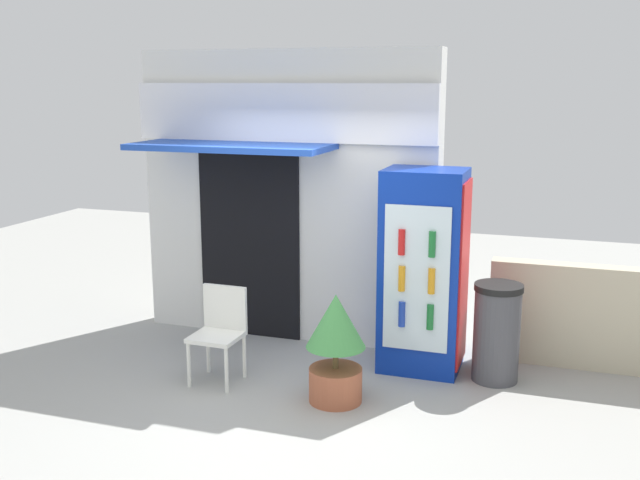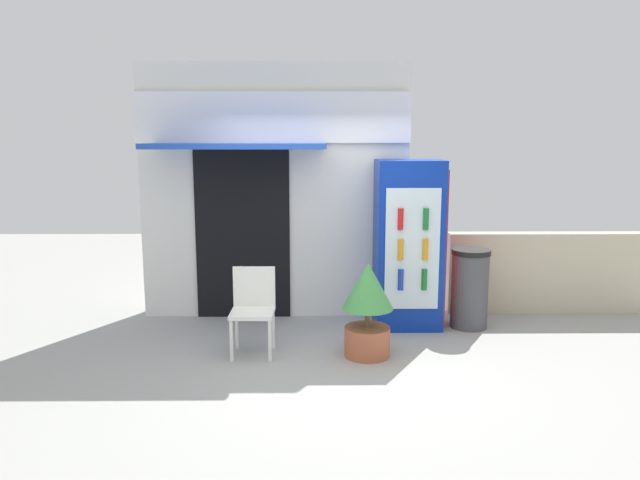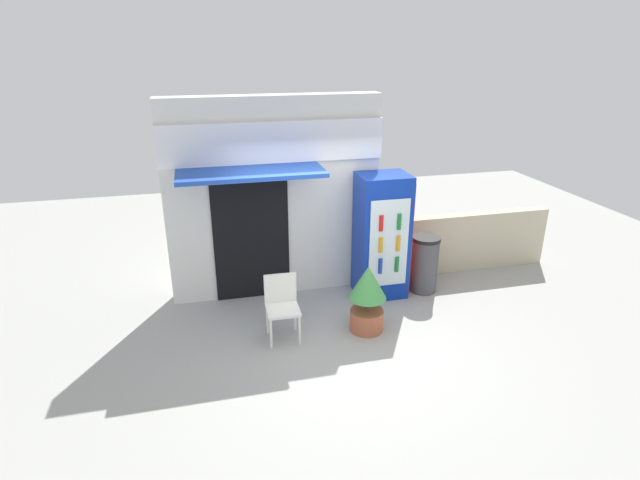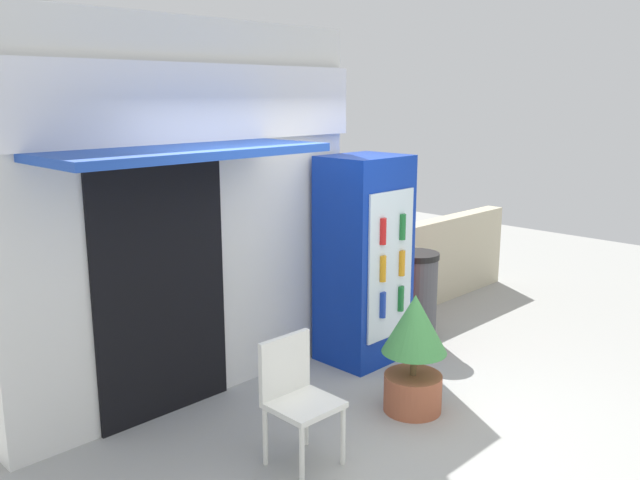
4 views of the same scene
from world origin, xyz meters
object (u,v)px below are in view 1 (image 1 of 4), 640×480
object	(u,v)px
potted_plant_near_shop	(336,343)
drink_cooler	(424,271)
plastic_chair	(220,327)
trash_bin	(497,332)

from	to	relation	value
potted_plant_near_shop	drink_cooler	bearing A→B (deg)	60.91
drink_cooler	plastic_chair	world-z (taller)	drink_cooler
plastic_chair	trash_bin	world-z (taller)	trash_bin
plastic_chair	trash_bin	xyz separation A→B (m)	(2.46, 0.80, -0.05)
plastic_chair	potted_plant_near_shop	distance (m)	1.19
drink_cooler	plastic_chair	xyz separation A→B (m)	(-1.74, -0.89, -0.47)
trash_bin	potted_plant_near_shop	bearing A→B (deg)	-144.02
potted_plant_near_shop	trash_bin	size ratio (longest dim) A/B	1.04
potted_plant_near_shop	trash_bin	xyz separation A→B (m)	(1.29, 0.93, -0.07)
drink_cooler	trash_bin	xyz separation A→B (m)	(0.72, -0.08, -0.51)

